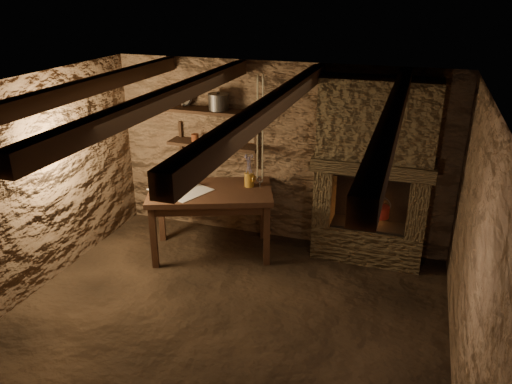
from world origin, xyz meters
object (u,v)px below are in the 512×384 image
(stoneware_jug, at_px, (249,173))
(wooden_bowl, at_px, (170,180))
(iron_stockpot, at_px, (219,103))
(work_table, at_px, (211,219))
(red_pot, at_px, (381,211))

(stoneware_jug, relative_size, wooden_bowl, 1.29)
(wooden_bowl, height_order, iron_stockpot, iron_stockpot)
(work_table, bearing_deg, red_pot, -9.62)
(wooden_bowl, relative_size, iron_stockpot, 1.28)
(iron_stockpot, bearing_deg, wooden_bowl, -135.24)
(stoneware_jug, xyz_separation_m, iron_stockpot, (-0.51, 0.27, 0.81))
(stoneware_jug, height_order, red_pot, stoneware_jug)
(work_table, distance_m, red_pot, 2.14)
(iron_stockpot, distance_m, red_pot, 2.46)
(wooden_bowl, bearing_deg, iron_stockpot, 44.76)
(stoneware_jug, bearing_deg, work_table, -147.98)
(wooden_bowl, xyz_separation_m, red_pot, (2.66, 0.38, -0.22))
(iron_stockpot, bearing_deg, stoneware_jug, -28.37)
(wooden_bowl, xyz_separation_m, iron_stockpot, (0.50, 0.50, 0.95))
(wooden_bowl, bearing_deg, stoneware_jug, 12.55)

